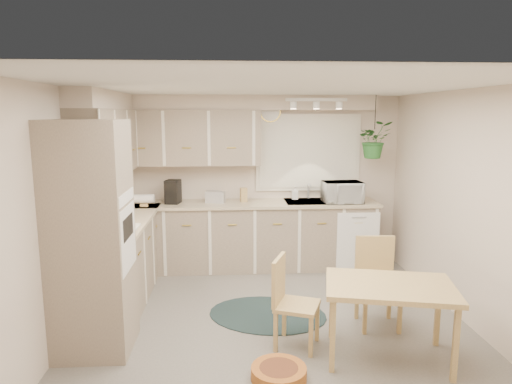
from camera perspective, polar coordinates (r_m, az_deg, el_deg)
floor at (r=4.91m, az=2.17°, el=-16.21°), size 4.20×4.20×0.00m
ceiling at (r=4.42m, az=2.37°, el=13.01°), size 4.20×4.20×0.00m
wall_back at (r=6.57m, az=0.42°, el=1.45°), size 4.00×0.04×2.40m
wall_front at (r=2.52m, az=7.21°, el=-12.38°), size 4.00×0.04×2.40m
wall_left at (r=4.75m, az=-22.52°, el=-2.51°), size 0.04×4.20×2.40m
wall_right at (r=5.12m, az=25.16°, el=-1.86°), size 0.04×4.20×2.40m
base_cab_left at (r=5.67m, az=-16.27°, el=-8.08°), size 0.60×1.85×0.90m
base_cab_back at (r=6.42m, az=-1.19°, el=-5.59°), size 3.60×0.60×0.90m
counter_left at (r=5.55m, az=-16.40°, el=-3.45°), size 0.64×1.89×0.04m
counter_back at (r=6.31m, az=-1.20°, el=-1.49°), size 3.64×0.64×0.04m
oven_stack at (r=4.34m, az=-19.90°, el=-5.50°), size 0.65×0.65×2.10m
wall_oven_face at (r=4.26m, az=-15.75°, el=-5.55°), size 0.02×0.56×0.58m
upper_cab_left at (r=5.57m, az=-17.92°, el=5.95°), size 0.35×2.00×0.75m
upper_cab_back at (r=6.35m, az=-8.57°, el=6.71°), size 2.00×0.35×0.75m
soffit_left at (r=5.57m, az=-18.43°, el=10.82°), size 0.30×2.00×0.20m
soffit_back at (r=6.35m, az=-1.31°, el=11.11°), size 3.60×0.30×0.20m
cooktop at (r=5.00m, az=-17.74°, el=-4.66°), size 0.52×0.58×0.02m
range_hood at (r=4.91m, az=-18.24°, el=0.50°), size 0.40×0.60×0.14m
window_blinds at (r=6.59m, az=6.55°, el=4.90°), size 1.40×0.02×1.00m
window_frame at (r=6.60m, az=6.54°, el=4.91°), size 1.50×0.02×1.10m
sink at (r=6.42m, az=6.85°, el=-1.54°), size 0.70×0.48×0.10m
dishwasher_front at (r=6.37m, az=12.61°, el=-6.19°), size 0.58×0.02×0.83m
track_light_bar at (r=6.05m, az=7.56°, el=11.38°), size 0.80×0.04×0.04m
wall_clock at (r=6.49m, az=1.79°, el=10.01°), size 0.30×0.03×0.30m
dining_table at (r=4.33m, az=16.20°, el=-15.26°), size 1.22×0.95×0.69m
chair_left at (r=4.35m, az=5.19°, el=-13.66°), size 0.51×0.51×0.85m
chair_back at (r=4.86m, az=15.08°, el=-11.04°), size 0.44×0.44×0.90m
braided_rug at (r=5.11m, az=1.44°, el=-15.04°), size 1.47×1.25×0.01m
pet_bed at (r=4.02m, az=2.86°, el=-21.70°), size 0.51×0.51×0.11m
microwave at (r=6.37m, az=10.73°, el=0.26°), size 0.54×0.32×0.36m
soap_bottle at (r=6.52m, az=4.90°, el=-0.58°), size 0.12×0.21×0.09m
hanging_plant at (r=6.42m, az=14.54°, el=5.84°), size 0.48×0.52×0.39m
coffee_maker at (r=6.32m, az=-10.33°, el=0.04°), size 0.22×0.25×0.32m
toaster at (r=6.31m, az=-5.11°, el=-0.60°), size 0.28×0.19×0.16m
knife_block at (r=6.34m, az=-1.56°, el=-0.35°), size 0.11×0.11×0.19m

